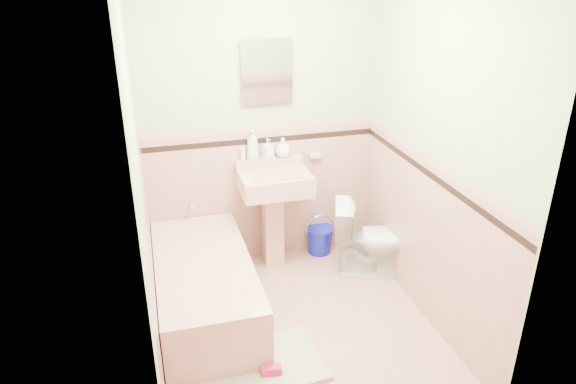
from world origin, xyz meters
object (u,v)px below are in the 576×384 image
object	(u,v)px
shoe	(271,370)
medicine_cabinet	(267,71)
bathtub	(205,290)
toilet	(372,239)
sink	(275,221)
soap_bottle_mid	(268,148)
soap_bottle_right	(283,147)
bucket	(319,240)
soap_bottle_left	(253,145)

from	to	relation	value
shoe	medicine_cabinet	bearing A→B (deg)	84.26
bathtub	toilet	size ratio (longest dim) A/B	2.26
sink	soap_bottle_mid	size ratio (longest dim) A/B	5.27
soap_bottle_right	bathtub	bearing A→B (deg)	-138.55
medicine_cabinet	bucket	world-z (taller)	medicine_cabinet
medicine_cabinet	soap_bottle_mid	bearing A→B (deg)	-105.74
bucket	shoe	size ratio (longest dim) A/B	1.84
bucket	soap_bottle_left	bearing A→B (deg)	176.54
sink	bucket	world-z (taller)	sink
bathtub	shoe	size ratio (longest dim) A/B	10.95
medicine_cabinet	soap_bottle_mid	size ratio (longest dim) A/B	2.65
soap_bottle_left	soap_bottle_right	xyz separation A→B (m)	(0.26, 0.00, -0.05)
soap_bottle_right	bucket	bearing A→B (deg)	-6.12
medicine_cabinet	toilet	xyz separation A→B (m)	(0.78, -0.51, -1.37)
soap_bottle_left	soap_bottle_mid	bearing A→B (deg)	0.00
bathtub	soap_bottle_right	world-z (taller)	soap_bottle_right
toilet	bucket	xyz separation A→B (m)	(-0.32, 0.45, -0.21)
sink	soap_bottle_left	distance (m)	0.68
medicine_cabinet	shoe	world-z (taller)	medicine_cabinet
medicine_cabinet	shoe	distance (m)	2.27
shoe	bucket	bearing A→B (deg)	68.06
bathtub	sink	world-z (taller)	sink
sink	toilet	distance (m)	0.85
soap_bottle_left	toilet	size ratio (longest dim) A/B	0.39
soap_bottle_mid	shoe	world-z (taller)	soap_bottle_mid
sink	bucket	bearing A→B (deg)	17.23
bathtub	bucket	xyz separation A→B (m)	(1.14, 0.67, -0.10)
soap_bottle_left	soap_bottle_right	size ratio (longest dim) A/B	1.54
bucket	bathtub	bearing A→B (deg)	-149.49
toilet	shoe	size ratio (longest dim) A/B	4.85
soap_bottle_left	bucket	xyz separation A→B (m)	(0.60, -0.04, -0.97)
bathtub	shoe	distance (m)	0.86
toilet	bucket	distance (m)	0.59
soap_bottle_mid	toilet	world-z (taller)	soap_bottle_mid
soap_bottle_left	soap_bottle_mid	size ratio (longest dim) A/B	1.49
soap_bottle_left	toilet	distance (m)	1.29
soap_bottle_mid	bucket	bearing A→B (deg)	-4.41
sink	medicine_cabinet	world-z (taller)	medicine_cabinet
bucket	shoe	world-z (taller)	bucket
sink	bathtub	bearing A→B (deg)	-142.07
sink	toilet	xyz separation A→B (m)	(0.78, -0.30, -0.12)
sink	shoe	distance (m)	1.42
soap_bottle_mid	bathtub	bearing A→B (deg)	-133.41
sink	soap_bottle_right	distance (m)	0.64
bathtub	toilet	world-z (taller)	toilet
medicine_cabinet	soap_bottle_left	distance (m)	0.62
bathtub	soap_bottle_mid	world-z (taller)	soap_bottle_mid
soap_bottle_left	bucket	distance (m)	1.15
soap_bottle_left	soap_bottle_right	distance (m)	0.27
soap_bottle_left	soap_bottle_right	world-z (taller)	soap_bottle_left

